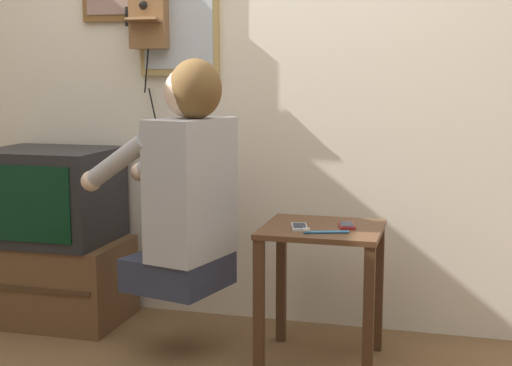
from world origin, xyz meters
TOP-DOWN VIEW (x-y plane):
  - wall_back at (0.00, 1.06)m, footprint 6.80×0.05m
  - side_table at (0.42, 0.58)m, footprint 0.48×0.44m
  - person at (-0.14, 0.50)m, footprint 0.62×0.51m
  - tv_stand at (-0.91, 0.76)m, footprint 0.64×0.45m
  - television at (-0.94, 0.76)m, footprint 0.59×0.49m
  - wall_phone_antique at (-0.49, 0.98)m, footprint 0.22×0.19m
  - wall_mirror at (-0.36, 1.02)m, footprint 0.40×0.03m
  - cell_phone_held at (0.33, 0.52)m, footprint 0.09×0.14m
  - cell_phone_spare at (0.51, 0.60)m, footprint 0.09×0.13m
  - toothbrush at (0.44, 0.45)m, footprint 0.17×0.07m

SIDE VIEW (x-z plane):
  - tv_stand at x=-0.91m, z-range 0.00..0.40m
  - side_table at x=0.42m, z-range 0.15..0.73m
  - cell_phone_held at x=0.33m, z-range 0.58..0.59m
  - cell_phone_spare at x=0.51m, z-range 0.58..0.59m
  - toothbrush at x=0.44m, z-range 0.57..0.60m
  - television at x=-0.94m, z-range 0.40..0.84m
  - person at x=-0.14m, z-range 0.27..1.23m
  - wall_back at x=0.00m, z-range 0.00..2.55m
  - wall_phone_antique at x=-0.49m, z-range 1.11..1.87m
  - wall_mirror at x=-0.36m, z-range 1.19..1.81m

